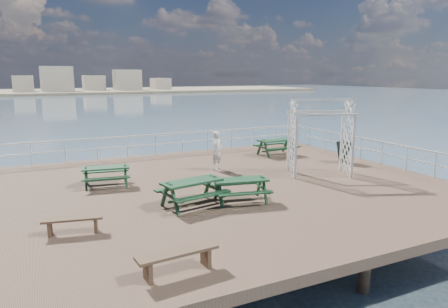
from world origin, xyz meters
TOP-DOWN VIEW (x-y plane):
  - ground at (0.00, 0.00)m, footprint 18.00×14.00m
  - sea_backdrop at (12.54, 134.07)m, footprint 300.00×300.00m
  - railing at (-0.07, 2.57)m, footprint 17.77×13.76m
  - picnic_table_b at (-3.37, 1.80)m, footprint 1.89×1.62m
  - picnic_table_c at (5.61, 4.00)m, footprint 1.97×1.60m
  - picnic_table_d at (0.32, -2.05)m, footprint 2.04×1.77m
  - picnic_table_e at (-1.27, -1.77)m, footprint 2.19×1.89m
  - flat_bench_near at (-4.94, -2.55)m, footprint 1.57×0.66m
  - flat_bench_far at (-3.14, -5.80)m, footprint 1.80×0.57m
  - trellis_arbor at (5.00, -0.22)m, footprint 2.85×2.20m
  - sandwich_board at (7.55, 1.15)m, footprint 0.74×0.64m
  - person at (1.49, 2.35)m, footprint 0.74×0.64m

SIDE VIEW (x-z plane):
  - sea_backdrop at x=12.54m, z-range -5.11..4.09m
  - ground at x=0.00m, z-range -0.30..0.00m
  - flat_bench_near at x=-4.94m, z-range 0.11..0.55m
  - flat_bench_far at x=-3.14m, z-range 0.13..0.64m
  - sandwich_board at x=7.55m, z-range -0.01..1.01m
  - picnic_table_b at x=-3.37m, z-range 0.12..0.94m
  - picnic_table_d at x=0.32m, z-range 0.12..0.99m
  - picnic_table_c at x=5.61m, z-range 0.13..1.07m
  - picnic_table_e at x=-1.27m, z-range 0.13..1.07m
  - person at x=1.49m, z-range 0.00..1.70m
  - railing at x=-0.07m, z-range 0.32..1.42m
  - trellis_arbor at x=5.00m, z-range -0.18..2.97m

